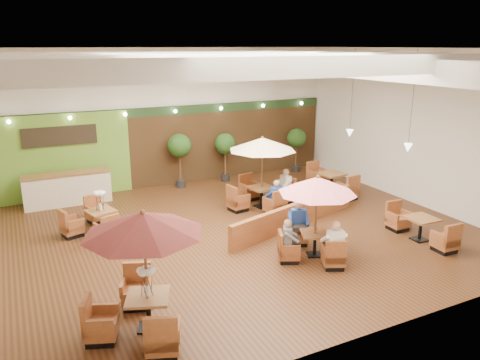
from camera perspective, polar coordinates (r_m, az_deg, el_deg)
room at (r=14.88m, az=-1.42°, el=8.57°), size 14.04×14.00×5.52m
service_counter at (r=18.03m, az=-20.30°, el=-1.01°), size 3.00×0.75×1.18m
booth_divider at (r=15.00m, az=6.88°, el=-4.24°), size 5.51×1.89×0.79m
table_0 at (r=9.34m, az=-11.93°, el=-7.84°), size 2.54×2.69×2.58m
table_1 at (r=12.61m, az=9.17°, el=-2.18°), size 2.25×2.40×2.30m
table_2 at (r=16.34m, az=2.72°, el=2.57°), size 2.58×2.58×2.58m
table_3 at (r=15.09m, az=-17.38°, el=-4.58°), size 1.72×2.47×1.47m
table_4 at (r=14.90m, az=21.13°, el=-5.62°), size 0.83×2.39×0.89m
table_5 at (r=18.71m, az=11.08°, el=-0.35°), size 0.98×2.68×0.98m
topiary_0 at (r=18.86m, az=-7.39°, el=3.92°), size 0.95×0.95×2.20m
topiary_1 at (r=19.61m, az=-1.82°, el=4.20°), size 0.89×0.89×2.06m
topiary_2 at (r=21.31m, az=6.90°, el=4.90°), size 0.85×0.85×1.99m
diner_0 at (r=12.32m, az=11.44°, el=-7.17°), size 0.46×0.41×0.86m
diner_1 at (r=13.58m, az=7.13°, el=-4.75°), size 0.47×0.45×0.85m
diner_2 at (r=12.51m, az=6.02°, el=-6.77°), size 0.40×0.41×0.74m
diner_3 at (r=15.83m, az=4.33°, el=-1.69°), size 0.42×0.37×0.79m
diner_4 at (r=17.06m, az=5.44°, el=-0.35°), size 0.34×0.41×0.82m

